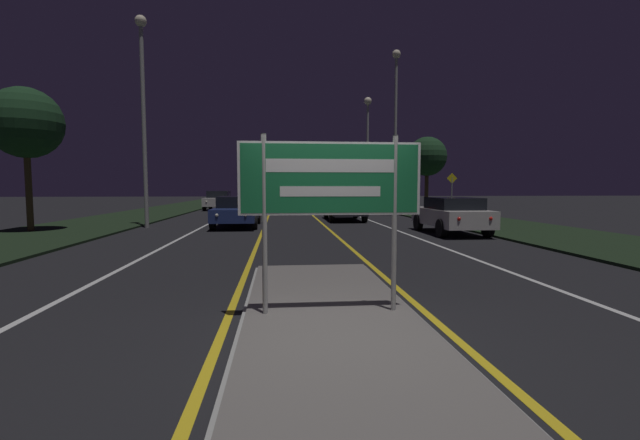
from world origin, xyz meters
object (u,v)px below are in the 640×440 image
streetlight_left_near (143,97)px  streetlight_right_far (368,133)px  car_receding_2 (322,199)px  car_receding_0 (451,214)px  car_approaching_1 (219,200)px  warning_sign (452,191)px  car_receding_1 (344,206)px  highway_sign (330,186)px  streetlight_right_near (396,111)px  car_approaching_0 (237,211)px

streetlight_left_near → streetlight_right_far: streetlight_left_near is taller
car_receding_2 → car_receding_0: bearing=-81.5°
streetlight_right_far → car_approaching_1: streetlight_right_far is taller
car_approaching_1 → streetlight_left_near: bearing=-93.8°
car_receding_2 → warning_sign: bearing=-64.3°
streetlight_right_far → car_receding_2: bearing=137.3°
streetlight_left_near → car_receding_2: streetlight_left_near is taller
car_receding_0 → car_receding_1: size_ratio=0.95×
car_receding_1 → streetlight_right_far: bearing=72.0°
car_receding_2 → warning_sign: warning_sign is taller
highway_sign → streetlight_right_near: size_ratio=0.24×
streetlight_right_near → streetlight_right_far: bearing=92.5°
car_receding_0 → streetlight_right_near: bearing=86.9°
highway_sign → car_receding_2: 30.94m
streetlight_left_near → car_approaching_1: bearing=86.2°
car_receding_2 → car_approaching_0: size_ratio=0.97×
streetlight_right_near → car_receding_2: size_ratio=2.22×
warning_sign → streetlight_right_far: bearing=106.4°
streetlight_left_near → car_receding_0: streetlight_left_near is taller
car_receding_2 → car_approaching_1: (-8.48, -1.53, 0.03)m
car_receding_0 → car_approaching_0: size_ratio=0.89×
streetlight_left_near → warning_sign: (15.70, 3.98, -4.16)m
car_receding_1 → warning_sign: warning_sign is taller
highway_sign → car_approaching_0: (-2.65, 14.18, -1.09)m
car_receding_0 → car_receding_2: car_receding_2 is taller
car_receding_0 → car_approaching_1: size_ratio=0.89×
streetlight_right_near → highway_sign: bearing=-107.5°
car_receding_1 → warning_sign: (6.27, 0.57, 0.79)m
car_receding_1 → car_receding_2: car_receding_1 is taller
car_receding_0 → car_receding_2: size_ratio=0.92×
streetlight_left_near → streetlight_right_far: 18.83m
car_receding_2 → car_approaching_1: 8.62m
streetlight_right_near → streetlight_right_far: streetlight_right_near is taller
warning_sign → streetlight_left_near: bearing=-165.8°
car_receding_2 → car_approaching_1: car_approaching_1 is taller
car_receding_0 → warning_sign: size_ratio=1.67×
highway_sign → car_receding_1: bearing=80.7°
warning_sign → car_receding_2: bearing=115.7°
streetlight_right_near → streetlight_left_near: bearing=-152.8°
streetlight_left_near → streetlight_right_near: bearing=27.2°
car_receding_1 → car_receding_2: 13.46m
streetlight_right_far → car_approaching_0: bearing=-123.2°
streetlight_left_near → car_approaching_1: size_ratio=1.93×
car_receding_0 → car_receding_1: 7.70m
car_approaching_1 → warning_sign: warning_sign is taller
highway_sign → car_receding_1: size_ratio=0.55×
car_receding_2 → car_approaching_0: 17.50m
highway_sign → car_receding_2: bearing=84.6°
highway_sign → car_receding_1: highway_sign is taller
streetlight_right_near → car_receding_2: (-3.62, 10.12, -5.73)m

